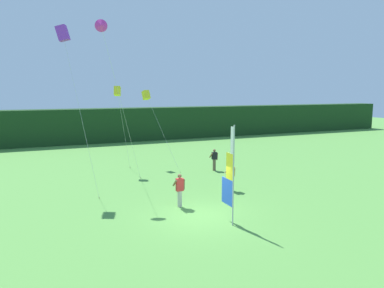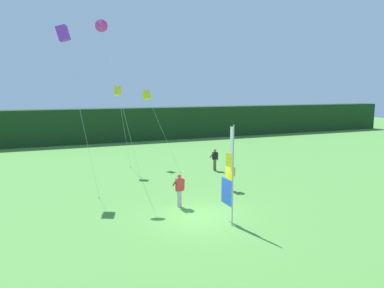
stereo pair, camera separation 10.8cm
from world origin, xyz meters
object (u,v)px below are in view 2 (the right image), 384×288
at_px(kite_yellow_box_0, 147,95).
at_px(kite_magenta_delta_1, 102,27).
at_px(kite_yellow_box_3, 118,91).
at_px(banner_flag, 229,177).
at_px(kite_purple_box_2, 63,34).
at_px(person_mid_field, 215,159).
at_px(person_near_banner, 179,189).
at_px(person_far_left, 231,176).

relative_size(kite_yellow_box_0, kite_magenta_delta_1, 0.60).
bearing_deg(kite_yellow_box_3, kite_magenta_delta_1, -109.54).
height_order(kite_yellow_box_0, kite_yellow_box_3, kite_yellow_box_3).
bearing_deg(banner_flag, kite_yellow_box_3, 100.19).
bearing_deg(kite_magenta_delta_1, kite_purple_box_2, 146.59).
bearing_deg(person_mid_field, kite_magenta_delta_1, -163.91).
bearing_deg(kite_yellow_box_3, person_near_banner, -83.78).
relative_size(person_mid_field, person_far_left, 0.96).
bearing_deg(kite_purple_box_2, person_far_left, -25.27).
bearing_deg(person_mid_field, banner_flag, -112.98).
distance_m(kite_purple_box_2, kite_yellow_box_3, 6.17).
height_order(person_mid_field, kite_yellow_box_3, kite_yellow_box_3).
bearing_deg(kite_purple_box_2, person_near_banner, -50.07).
distance_m(banner_flag, kite_purple_box_2, 12.43).
relative_size(person_far_left, kite_yellow_box_3, 0.27).
bearing_deg(banner_flag, person_mid_field, 67.02).
xyz_separation_m(banner_flag, kite_purple_box_2, (-5.92, 8.57, 6.78)).
bearing_deg(person_near_banner, kite_magenta_delta_1, 122.68).
relative_size(kite_yellow_box_0, kite_yellow_box_3, 0.95).
xyz_separation_m(banner_flag, person_mid_field, (4.09, 9.64, -1.25)).
bearing_deg(kite_magenta_delta_1, person_near_banner, -57.32).
height_order(person_mid_field, kite_yellow_box_0, kite_yellow_box_0).
relative_size(person_near_banner, kite_yellow_box_0, 0.29).
height_order(person_near_banner, person_far_left, person_near_banner).
height_order(person_far_left, kite_magenta_delta_1, kite_magenta_delta_1).
xyz_separation_m(banner_flag, person_near_banner, (-1.19, 2.93, -1.19)).
xyz_separation_m(banner_flag, person_far_left, (2.61, 4.55, -1.21)).
distance_m(person_mid_field, kite_purple_box_2, 12.88).
bearing_deg(kite_yellow_box_3, kite_purple_box_2, -134.45).
relative_size(person_near_banner, person_mid_field, 1.07).
height_order(person_near_banner, person_mid_field, person_near_banner).
height_order(person_near_banner, kite_purple_box_2, kite_purple_box_2).
bearing_deg(banner_flag, kite_yellow_box_0, 88.96).
height_order(banner_flag, person_near_banner, banner_flag).
bearing_deg(person_mid_field, person_far_left, -106.24).
xyz_separation_m(kite_yellow_box_0, kite_purple_box_2, (-6.17, -5.10, 3.49)).
height_order(kite_yellow_box_0, kite_magenta_delta_1, kite_magenta_delta_1).
bearing_deg(person_mid_field, kite_purple_box_2, -173.88).
distance_m(kite_yellow_box_0, kite_yellow_box_3, 2.82).
bearing_deg(kite_purple_box_2, kite_yellow_box_0, 39.61).
bearing_deg(person_mid_field, kite_yellow_box_0, 133.63).
relative_size(person_far_left, kite_magenta_delta_1, 0.17).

